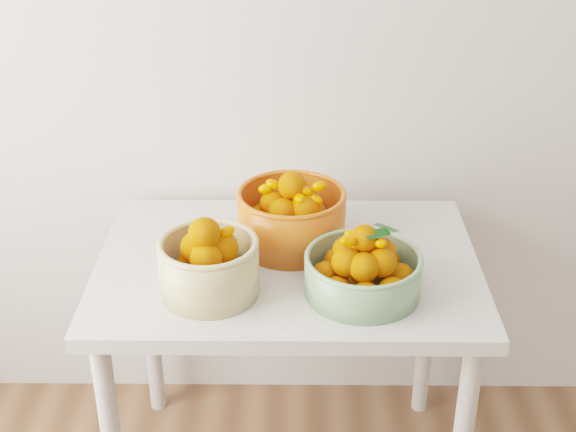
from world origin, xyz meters
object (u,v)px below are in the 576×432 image
bowl_green (363,270)px  bowl_orange (291,216)px  table (288,291)px  bowl_cream (209,265)px

bowl_green → bowl_orange: size_ratio=0.90×
bowl_green → bowl_orange: 0.30m
table → bowl_orange: (0.01, 0.09, 0.18)m
bowl_orange → table: bearing=-95.6°
bowl_cream → bowl_orange: 0.31m
bowl_cream → bowl_green: bearing=0.5°
table → bowl_orange: size_ratio=2.87×
table → bowl_cream: (-0.19, -0.15, 0.18)m
table → bowl_orange: bearing=84.4°
bowl_cream → bowl_green: 0.37m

